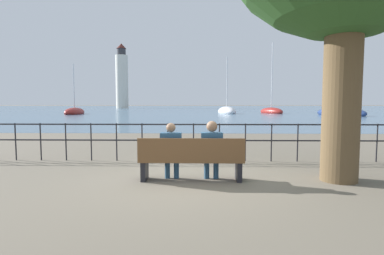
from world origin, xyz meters
TOP-DOWN VIEW (x-y plane):
  - ground_plane at (0.00, 0.00)m, footprint 1000.00×1000.00m
  - harbor_water at (0.00, 159.98)m, footprint 600.00×300.00m
  - park_bench at (0.00, -0.07)m, footprint 2.15×0.45m
  - seated_person_left at (-0.42, 0.02)m, footprint 0.43×0.35m
  - seated_person_right at (0.42, 0.01)m, footprint 0.44×0.35m
  - promenade_railing at (-0.00, 2.12)m, footprint 14.38×0.04m
  - sailboat_0 at (-19.73, 40.99)m, footprint 2.79×7.18m
  - sailboat_1 at (19.87, 36.32)m, footprint 4.98×8.45m
  - sailboat_2 at (12.56, 45.93)m, footprint 4.01×5.98m
  - sailboat_3 at (4.73, 44.46)m, footprint 3.78×6.38m
  - harbor_lighthouse at (-29.78, 109.26)m, footprint 4.68×4.68m

SIDE VIEW (x-z plane):
  - ground_plane at x=0.00m, z-range 0.00..0.00m
  - harbor_water at x=0.00m, z-range 0.00..0.01m
  - sailboat_0 at x=-19.73m, z-range -3.86..4.50m
  - sailboat_2 at x=12.56m, z-range -5.87..6.63m
  - sailboat_3 at x=4.73m, z-range -4.59..5.35m
  - sailboat_1 at x=19.87m, z-range -5.71..6.48m
  - park_bench at x=0.00m, z-range 0.00..0.90m
  - seated_person_left at x=-0.42m, z-range 0.06..1.26m
  - seated_person_right at x=0.42m, z-range 0.07..1.30m
  - promenade_railing at x=0.00m, z-range 0.17..1.22m
  - harbor_lighthouse at x=-29.78m, z-range -0.86..23.85m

